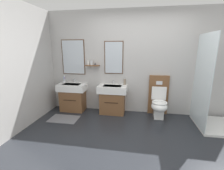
{
  "coord_description": "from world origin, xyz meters",
  "views": [
    {
      "loc": [
        0.01,
        -2.37,
        1.68
      ],
      "look_at": [
        -0.6,
        1.23,
        0.79
      ],
      "focal_mm": 25.06,
      "sensor_mm": 36.0,
      "label": 1
    }
  ],
  "objects": [
    {
      "name": "vanity_sink_right",
      "position": [
        -0.62,
        1.4,
        0.39
      ],
      "size": [
        0.73,
        0.45,
        0.73
      ],
      "color": "brown",
      "rests_on": "ground"
    },
    {
      "name": "bath_mat",
      "position": [
        -1.7,
        0.83,
        0.01
      ],
      "size": [
        0.68,
        0.44,
        0.01
      ],
      "primitive_type": "cube",
      "color": "slate",
      "rests_on": "ground"
    },
    {
      "name": "toothbrush_cup",
      "position": [
        -1.99,
        1.55,
        0.79
      ],
      "size": [
        0.07,
        0.07,
        0.2
      ],
      "color": "silver",
      "rests_on": "vanity_sink_left"
    },
    {
      "name": "wall_left",
      "position": [
        -2.37,
        0.0,
        1.29
      ],
      "size": [
        0.12,
        3.42,
        2.57
      ],
      "primitive_type": "cube",
      "color": "#B7B5B2",
      "rests_on": "ground"
    },
    {
      "name": "soap_dispenser",
      "position": [
        -0.32,
        1.56,
        0.82
      ],
      "size": [
        0.06,
        0.06,
        0.19
      ],
      "color": "gray",
      "rests_on": "vanity_sink_right"
    },
    {
      "name": "shower_tray",
      "position": [
        1.57,
        1.03,
        0.43
      ],
      "size": [
        0.87,
        0.91,
        1.95
      ],
      "color": "white",
      "rests_on": "ground"
    },
    {
      "name": "vanity_sink_left",
      "position": [
        -1.7,
        1.4,
        0.39
      ],
      "size": [
        0.73,
        0.45,
        0.73
      ],
      "color": "brown",
      "rests_on": "ground"
    },
    {
      "name": "tap_on_left_sink",
      "position": [
        -1.7,
        1.56,
        0.81
      ],
      "size": [
        0.03,
        0.13,
        0.11
      ],
      "color": "silver",
      "rests_on": "vanity_sink_left"
    },
    {
      "name": "ground_plane",
      "position": [
        0.0,
        0.0,
        -0.05
      ],
      "size": [
        6.07,
        4.62,
        0.1
      ],
      "primitive_type": "cube",
      "color": "#23262B",
      "rests_on": "ground"
    },
    {
      "name": "wall_back",
      "position": [
        -0.02,
        1.65,
        1.29
      ],
      "size": [
        4.87,
        0.27,
        2.57
      ],
      "color": "#B7B5B2",
      "rests_on": "ground"
    },
    {
      "name": "toilet",
      "position": [
        0.53,
        1.39,
        0.38
      ],
      "size": [
        0.48,
        0.63,
        1.0
      ],
      "color": "brown",
      "rests_on": "ground"
    },
    {
      "name": "tap_on_right_sink",
      "position": [
        -0.62,
        1.56,
        0.81
      ],
      "size": [
        0.03,
        0.13,
        0.11
      ],
      "color": "silver",
      "rests_on": "vanity_sink_right"
    }
  ]
}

